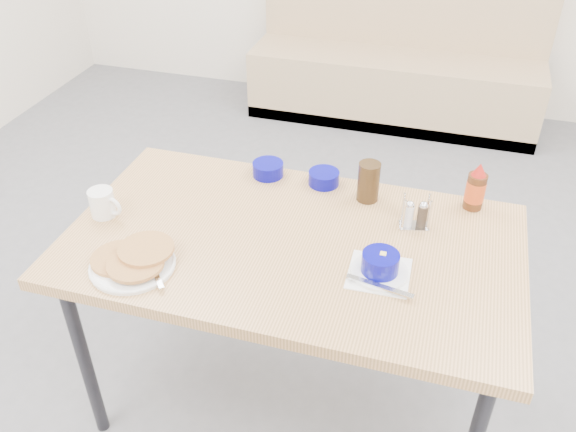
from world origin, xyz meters
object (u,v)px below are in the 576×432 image
(pancake_plate, at_px, (133,261))
(amber_tumbler, at_px, (369,182))
(grits_setting, at_px, (380,266))
(condiment_caddy, at_px, (415,216))
(booth_bench, at_px, (396,66))
(creamer_bowl, at_px, (268,169))
(coffee_mug, at_px, (103,203))
(syrup_bottle, at_px, (476,189))
(butter_bowl, at_px, (324,178))
(dining_table, at_px, (292,255))

(pancake_plate, bearing_deg, amber_tumbler, 42.34)
(grits_setting, relative_size, condiment_caddy, 1.80)
(amber_tumbler, bearing_deg, pancake_plate, -137.66)
(booth_bench, distance_m, creamer_bowl, 2.24)
(creamer_bowl, relative_size, condiment_caddy, 0.99)
(coffee_mug, height_order, amber_tumbler, amber_tumbler)
(grits_setting, distance_m, syrup_bottle, 0.49)
(coffee_mug, distance_m, butter_bowl, 0.75)
(coffee_mug, height_order, creamer_bowl, coffee_mug)
(amber_tumbler, bearing_deg, creamer_bowl, 172.17)
(booth_bench, height_order, coffee_mug, booth_bench)
(pancake_plate, height_order, coffee_mug, coffee_mug)
(booth_bench, height_order, amber_tumbler, booth_bench)
(creamer_bowl, distance_m, butter_bowl, 0.21)
(dining_table, distance_m, butter_bowl, 0.35)
(butter_bowl, xyz_separation_m, amber_tumbler, (0.16, -0.05, 0.05))
(booth_bench, xyz_separation_m, condiment_caddy, (0.35, -2.36, 0.45))
(creamer_bowl, distance_m, syrup_bottle, 0.71)
(pancake_plate, bearing_deg, condiment_caddy, 29.28)
(coffee_mug, distance_m, creamer_bowl, 0.58)
(grits_setting, distance_m, creamer_bowl, 0.64)
(butter_bowl, bearing_deg, syrup_bottle, 0.00)
(pancake_plate, distance_m, amber_tumbler, 0.80)
(grits_setting, bearing_deg, amber_tumbler, 105.53)
(dining_table, distance_m, pancake_plate, 0.49)
(dining_table, relative_size, syrup_bottle, 8.34)
(creamer_bowl, bearing_deg, dining_table, -61.09)
(dining_table, xyz_separation_m, coffee_mug, (-0.62, -0.05, 0.11))
(coffee_mug, xyz_separation_m, condiment_caddy, (0.98, 0.22, -0.01))
(dining_table, bearing_deg, grits_setting, -16.39)
(dining_table, xyz_separation_m, creamer_bowl, (-0.19, 0.34, 0.09))
(pancake_plate, height_order, creamer_bowl, creamer_bowl)
(condiment_caddy, bearing_deg, amber_tumbler, 134.20)
(coffee_mug, distance_m, syrup_bottle, 1.21)
(booth_bench, relative_size, coffee_mug, 15.97)
(creamer_bowl, xyz_separation_m, condiment_caddy, (0.54, -0.16, 0.01))
(pancake_plate, relative_size, butter_bowl, 2.46)
(booth_bench, relative_size, dining_table, 1.36)
(butter_bowl, height_order, amber_tumbler, amber_tumbler)
(creamer_bowl, bearing_deg, pancake_plate, -110.61)
(pancake_plate, bearing_deg, syrup_bottle, 32.23)
(grits_setting, height_order, amber_tumbler, amber_tumbler)
(coffee_mug, distance_m, grits_setting, 0.91)
(grits_setting, xyz_separation_m, syrup_bottle, (0.24, 0.42, 0.04))
(dining_table, height_order, grits_setting, grits_setting)
(booth_bench, bearing_deg, coffee_mug, -103.56)
(dining_table, distance_m, condiment_caddy, 0.41)
(grits_setting, height_order, condiment_caddy, condiment_caddy)
(grits_setting, bearing_deg, dining_table, 163.61)
(creamer_bowl, xyz_separation_m, syrup_bottle, (0.71, 0.00, 0.05))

